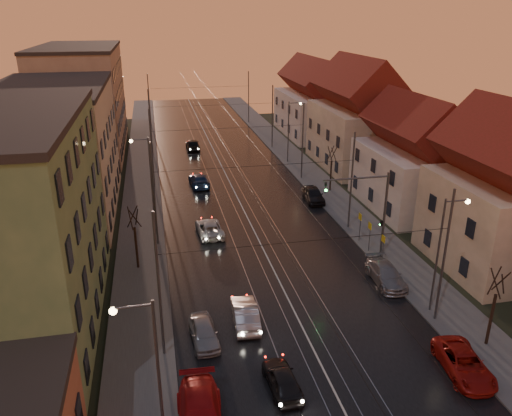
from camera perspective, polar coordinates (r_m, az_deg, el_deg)
road at (r=58.94m, az=-3.13°, el=3.15°), size 16.00×120.00×0.04m
sidewalk_left at (r=58.37m, az=-12.88°, el=2.50°), size 4.00×120.00×0.15m
sidewalk_right at (r=61.13m, az=6.19°, el=3.79°), size 4.00×120.00×0.15m
tram_rail_0 at (r=58.66m, az=-5.25°, el=3.04°), size 0.06×120.00×0.03m
tram_rail_1 at (r=58.82m, az=-3.87°, el=3.13°), size 0.06×120.00×0.03m
tram_rail_2 at (r=59.04m, az=-2.39°, el=3.23°), size 0.06×120.00×0.03m
tram_rail_3 at (r=59.27m, az=-1.02°, el=3.32°), size 0.06×120.00×0.03m
apartment_left_1 at (r=33.04m, az=-27.11°, el=-2.36°), size 10.00×18.00×13.00m
apartment_left_2 at (r=51.74m, az=-21.81°, el=5.93°), size 10.00×20.00×12.00m
apartment_left_3 at (r=74.82m, az=-19.12°, el=11.47°), size 10.00×24.00×14.00m
house_right_1 at (r=41.58m, az=26.46°, el=0.82°), size 8.67×10.20×10.80m
house_right_2 at (r=52.05m, az=17.83°, el=4.97°), size 9.18×12.24×9.20m
house_right_3 at (r=64.83m, az=11.57°, el=9.74°), size 9.18×14.28×11.50m
house_right_4 at (r=81.53m, az=6.58°, el=11.83°), size 9.18×16.32×10.00m
catenary_pole_l_1 at (r=28.10m, az=-11.03°, el=-8.91°), size 0.16×0.16×9.00m
catenary_pole_r_1 at (r=32.76m, az=20.70°, el=-5.37°), size 0.16×0.16×9.00m
catenary_pole_l_2 at (r=41.77m, az=-11.56°, el=1.41°), size 0.16×0.16×9.00m
catenary_pole_r_2 at (r=45.04m, az=10.86°, el=2.94°), size 0.16×0.16×9.00m
catenary_pole_l_3 at (r=56.13m, az=-11.82°, el=6.55°), size 0.16×0.16×9.00m
catenary_pole_r_3 at (r=58.60m, az=5.35°, el=7.54°), size 0.16×0.16×9.00m
catenary_pole_l_4 at (r=70.75m, az=-11.98°, el=9.59°), size 0.16×0.16×9.00m
catenary_pole_r_4 at (r=72.73m, az=1.89°, el=10.35°), size 0.16×0.16×9.00m
catenary_pole_l_5 at (r=88.46m, az=-12.11°, el=11.90°), size 0.16×0.16×9.00m
catenary_pole_r_5 at (r=90.05m, az=-0.86°, el=12.52°), size 0.16×0.16×9.00m
street_lamp_0 at (r=22.08m, az=-11.97°, el=-17.22°), size 1.75×0.32×8.00m
street_lamp_1 at (r=33.61m, az=20.64°, el=-3.94°), size 1.75×0.32×8.00m
street_lamp_2 at (r=47.36m, az=-12.33°, el=4.24°), size 1.75×0.32×8.00m
street_lamp_3 at (r=65.19m, az=3.99°, el=9.35°), size 1.75×0.32×8.00m
traffic_light_mast at (r=39.62m, az=13.28°, el=0.30°), size 5.30×0.32×7.20m
bare_tree_0 at (r=38.86m, az=-13.59°, el=-3.54°), size 1.09×1.09×5.11m
bare_tree_1 at (r=32.45m, az=25.44°, el=-10.46°), size 1.09×1.09×5.11m
bare_tree_2 at (r=55.14m, az=8.57°, el=4.33°), size 1.09×1.09×5.11m
driving_car_0 at (r=27.60m, az=3.02°, el=-18.96°), size 1.68×3.77×1.26m
driving_car_1 at (r=32.32m, az=-1.24°, el=-11.98°), size 1.76×4.38×1.42m
driving_car_2 at (r=44.50m, az=-5.34°, el=-2.31°), size 2.36×4.72×1.28m
driving_car_3 at (r=57.19m, az=-6.53°, el=3.18°), size 2.25×4.96×1.41m
driving_car_4 at (r=72.82m, az=-7.24°, el=7.21°), size 1.85×4.58×1.56m
parked_left_3 at (r=30.96m, az=-5.98°, el=-13.93°), size 1.74×3.88×1.29m
parked_right_0 at (r=30.73m, az=22.67°, el=-16.07°), size 2.67×4.79×1.27m
parked_right_1 at (r=37.93m, az=14.64°, el=-7.36°), size 2.10×4.75×1.36m
parked_right_2 at (r=52.47m, az=6.55°, el=1.54°), size 2.02×4.51×1.51m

